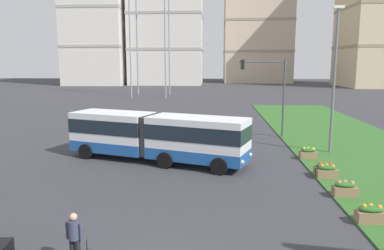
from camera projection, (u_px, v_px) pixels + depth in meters
articulated_bus at (156, 136)px, 23.86m from camera, size 11.91×6.31×3.00m
pedestrian_crossing at (74, 236)px, 11.63m from camera, size 0.57×0.36×1.74m
flower_planter_1 at (371, 214)px, 14.78m from camera, size 1.10×0.56×0.74m
flower_planter_2 at (345, 188)px, 17.69m from camera, size 1.10×0.56×0.74m
flower_planter_3 at (327, 171)px, 20.51m from camera, size 1.10×0.56×0.74m
flower_planter_4 at (325, 169)px, 20.93m from camera, size 1.10×0.56×0.74m
flower_planter_5 at (308, 153)px, 24.55m from camera, size 1.10×0.56×0.74m
traffic_light_far_right at (270, 85)px, 31.10m from camera, size 3.83×0.28×6.46m
streetlight_median at (334, 75)px, 25.32m from camera, size 0.70×0.28×9.92m
apartment_tower_west at (98, 12)px, 103.03m from camera, size 15.99×19.04×39.13m
apartment_tower_westcentre at (167, 0)px, 103.29m from camera, size 19.60×17.72×45.68m
transmission_pylon at (150, 5)px, 65.72m from camera, size 9.00×6.24×29.08m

